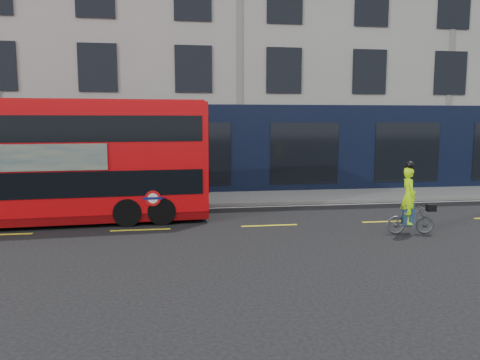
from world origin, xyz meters
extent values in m
plane|color=black|center=(0.00, 0.00, 0.00)|extent=(120.00, 120.00, 0.00)
cube|color=gray|center=(0.00, 6.50, 0.06)|extent=(60.00, 3.00, 0.12)
cube|color=slate|center=(0.00, 5.00, 0.07)|extent=(60.00, 0.12, 0.13)
cube|color=#A3A09A|center=(0.00, 13.00, 7.50)|extent=(50.00, 10.00, 15.00)
cube|color=black|center=(0.00, 7.98, 2.00)|extent=(50.00, 0.08, 4.00)
cube|color=silver|center=(0.00, 4.70, 0.00)|extent=(58.00, 0.10, 0.01)
cube|color=red|center=(-6.78, 2.93, 2.15)|extent=(9.86, 2.80, 3.50)
cube|color=#680406|center=(-6.78, 2.93, 0.27)|extent=(9.85, 2.75, 0.27)
cube|color=black|center=(-6.78, 2.93, 1.37)|extent=(9.47, 2.81, 0.80)
cube|color=black|center=(-6.78, 2.93, 3.05)|extent=(9.47, 2.81, 0.80)
cube|color=#AC0B0F|center=(-6.78, 2.93, 3.91)|extent=(9.66, 2.70, 0.07)
cube|color=black|center=(-1.90, 3.22, 1.37)|extent=(0.16, 1.99, 0.80)
cube|color=black|center=(-1.90, 3.22, 3.05)|extent=(0.16, 1.99, 0.80)
cube|color=#9B956B|center=(-7.60, 1.74, 2.21)|extent=(5.30, 0.36, 0.80)
cylinder|color=red|center=(-3.62, 1.98, 0.89)|extent=(0.50, 0.05, 0.50)
cylinder|color=white|center=(-3.62, 1.97, 0.89)|extent=(0.32, 0.04, 0.32)
cube|color=#0C1459|center=(-3.62, 1.97, 0.89)|extent=(0.62, 0.06, 0.08)
cylinder|color=black|center=(-3.43, 3.13, 0.44)|extent=(1.02, 2.31, 0.89)
cylinder|color=black|center=(-4.49, 3.07, 0.44)|extent=(1.02, 2.31, 0.89)
imported|color=#474A4C|center=(3.85, -0.19, 0.42)|extent=(1.43, 0.55, 0.84)
imported|color=#A4ED08|center=(3.76, -0.18, 1.14)|extent=(0.46, 0.64, 1.64)
cube|color=black|center=(4.43, -0.25, 0.77)|extent=(0.27, 0.22, 0.20)
cube|color=navy|center=(3.76, -0.18, 0.58)|extent=(0.31, 0.37, 0.63)
sphere|color=black|center=(3.76, -0.18, 2.03)|extent=(0.23, 0.23, 0.23)
camera|label=1|loc=(-3.06, -12.67, 3.31)|focal=35.00mm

